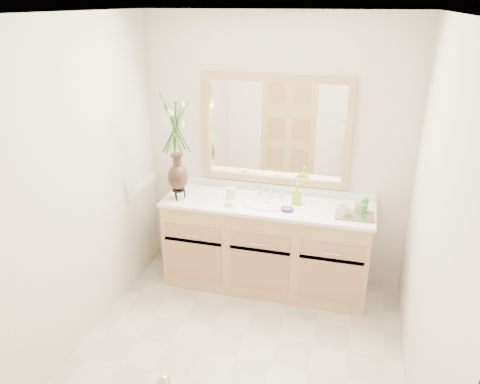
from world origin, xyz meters
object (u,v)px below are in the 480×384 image
(flower_vase, at_px, (176,135))
(tumbler, at_px, (231,193))
(soap_bottle, at_px, (297,194))
(tray, at_px, (355,215))

(flower_vase, height_order, tumbler, flower_vase)
(soap_bottle, height_order, tray, soap_bottle)
(flower_vase, relative_size, soap_bottle, 5.01)
(flower_vase, bearing_deg, soap_bottle, 9.61)
(soap_bottle, bearing_deg, flower_vase, -179.70)
(soap_bottle, xyz_separation_m, tray, (0.50, -0.14, -0.08))
(tumbler, relative_size, soap_bottle, 0.59)
(flower_vase, bearing_deg, tray, 1.40)
(soap_bottle, bearing_deg, tumbler, 175.11)
(tray, bearing_deg, tumbler, 173.74)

